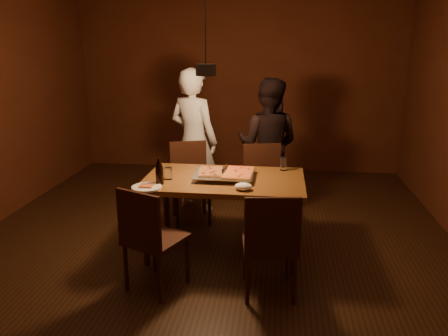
# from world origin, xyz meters

# --- Properties ---
(room_shell) EXTENTS (6.00, 6.00, 6.00)m
(room_shell) POSITION_xyz_m (0.00, 0.00, 1.40)
(room_shell) COLOR #381C0F
(room_shell) RESTS_ON ground
(dining_table) EXTENTS (1.50, 0.90, 0.75)m
(dining_table) POSITION_xyz_m (0.15, 0.04, 0.68)
(dining_table) COLOR brown
(dining_table) RESTS_ON floor
(chair_far_left) EXTENTS (0.53, 0.53, 0.49)m
(chair_far_left) POSITION_xyz_m (-0.34, 0.83, 0.54)
(chair_far_left) COLOR #38190F
(chair_far_left) RESTS_ON floor
(chair_far_right) EXTENTS (0.50, 0.50, 0.49)m
(chair_far_right) POSITION_xyz_m (0.49, 0.81, 0.54)
(chair_far_right) COLOR #38190F
(chair_far_right) RESTS_ON floor
(chair_near_left) EXTENTS (0.55, 0.55, 0.49)m
(chair_near_left) POSITION_xyz_m (-0.35, -0.75, 0.54)
(chair_near_left) COLOR #38190F
(chair_near_left) RESTS_ON floor
(chair_near_right) EXTENTS (0.47, 0.47, 0.49)m
(chair_near_right) POSITION_xyz_m (0.62, -0.73, 0.54)
(chair_near_right) COLOR #38190F
(chair_near_right) RESTS_ON floor
(pizza_tray) EXTENTS (0.56, 0.46, 0.05)m
(pizza_tray) POSITION_xyz_m (0.16, 0.05, 0.77)
(pizza_tray) COLOR silver
(pizza_tray) RESTS_ON dining_table
(pizza_meat) EXTENTS (0.25, 0.36, 0.02)m
(pizza_meat) POSITION_xyz_m (0.03, 0.06, 0.81)
(pizza_meat) COLOR maroon
(pizza_meat) RESTS_ON pizza_tray
(pizza_cheese) EXTENTS (0.28, 0.43, 0.02)m
(pizza_cheese) POSITION_xyz_m (0.29, 0.06, 0.81)
(pizza_cheese) COLOR gold
(pizza_cheese) RESTS_ON pizza_tray
(spatula) EXTENTS (0.10, 0.24, 0.04)m
(spatula) POSITION_xyz_m (0.15, 0.07, 0.81)
(spatula) COLOR silver
(spatula) RESTS_ON pizza_tray
(beer_bottle_a) EXTENTS (0.06, 0.06, 0.25)m
(beer_bottle_a) POSITION_xyz_m (-0.40, -0.22, 0.87)
(beer_bottle_a) COLOR black
(beer_bottle_a) RESTS_ON dining_table
(beer_bottle_b) EXTENTS (0.06, 0.06, 0.22)m
(beer_bottle_b) POSITION_xyz_m (-0.39, -0.19, 0.86)
(beer_bottle_b) COLOR black
(beer_bottle_b) RESTS_ON dining_table
(water_glass_left) EXTENTS (0.07, 0.07, 0.11)m
(water_glass_left) POSITION_xyz_m (-0.36, -0.06, 0.81)
(water_glass_left) COLOR silver
(water_glass_left) RESTS_ON dining_table
(water_glass_right) EXTENTS (0.06, 0.06, 0.13)m
(water_glass_right) POSITION_xyz_m (0.71, 0.38, 0.82)
(water_glass_right) COLOR silver
(water_glass_right) RESTS_ON dining_table
(plate_slice) EXTENTS (0.26, 0.26, 0.03)m
(plate_slice) POSITION_xyz_m (-0.48, -0.34, 0.76)
(plate_slice) COLOR white
(plate_slice) RESTS_ON dining_table
(napkin) EXTENTS (0.15, 0.12, 0.06)m
(napkin) POSITION_xyz_m (0.37, -0.28, 0.78)
(napkin) COLOR white
(napkin) RESTS_ON dining_table
(diner_white) EXTENTS (0.73, 0.62, 1.71)m
(diner_white) POSITION_xyz_m (-0.35, 1.15, 0.85)
(diner_white) COLOR silver
(diner_white) RESTS_ON floor
(diner_dark) EXTENTS (0.89, 0.76, 1.59)m
(diner_dark) POSITION_xyz_m (0.52, 1.31, 0.80)
(diner_dark) COLOR black
(diner_dark) RESTS_ON floor
(pendant_lamp) EXTENTS (0.18, 0.18, 1.10)m
(pendant_lamp) POSITION_xyz_m (0.00, 0.00, 1.76)
(pendant_lamp) COLOR black
(pendant_lamp) RESTS_ON ceiling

